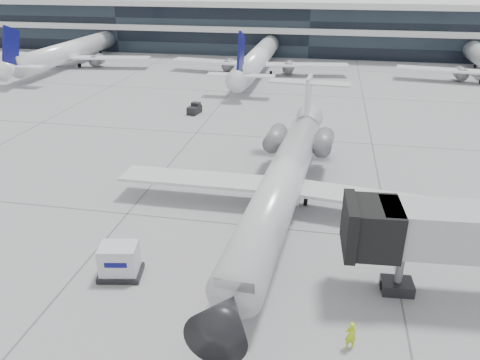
# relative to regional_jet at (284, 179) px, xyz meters

# --- Properties ---
(ground) EXTENTS (220.00, 220.00, 0.00)m
(ground) POSITION_rel_regional_jet_xyz_m (-1.95, -3.03, -2.68)
(ground) COLOR #969698
(ground) RESTS_ON ground
(terminal) EXTENTS (170.00, 22.00, 10.00)m
(terminal) POSITION_rel_regional_jet_xyz_m (-1.95, 78.97, 2.32)
(terminal) COLOR black
(terminal) RESTS_ON ground
(bg_jet_left) EXTENTS (32.00, 40.00, 9.60)m
(bg_jet_left) POSITION_rel_regional_jet_xyz_m (-46.95, 51.97, -2.68)
(bg_jet_left) COLOR white
(bg_jet_left) RESTS_ON ground
(bg_jet_center) EXTENTS (32.00, 40.00, 9.60)m
(bg_jet_center) POSITION_rel_regional_jet_xyz_m (-9.95, 51.97, -2.68)
(bg_jet_center) COLOR white
(bg_jet_center) RESTS_ON ground
(regional_jet) EXTENTS (27.22, 34.01, 7.85)m
(regional_jet) POSITION_rel_regional_jet_xyz_m (0.00, 0.00, 0.00)
(regional_jet) COLOR silver
(regional_jet) RESTS_ON ground
(ramp_worker) EXTENTS (0.68, 0.54, 1.62)m
(ramp_worker) POSITION_rel_regional_jet_xyz_m (4.98, -14.22, -1.87)
(ramp_worker) COLOR #BFEA18
(ramp_worker) RESTS_ON ground
(cargo_uld) EXTENTS (2.94, 2.38, 2.15)m
(cargo_uld) POSITION_rel_regional_jet_xyz_m (-9.06, -10.70, -1.60)
(cargo_uld) COLOR black
(cargo_uld) RESTS_ON ground
(traffic_cone) EXTENTS (0.39, 0.39, 0.55)m
(traffic_cone) POSITION_rel_regional_jet_xyz_m (-12.91, 4.57, -2.42)
(traffic_cone) COLOR #FD560D
(traffic_cone) RESTS_ON ground
(far_tug) EXTENTS (1.66, 2.37, 1.38)m
(far_tug) POSITION_rel_regional_jet_xyz_m (-14.31, 24.66, -2.06)
(far_tug) COLOR black
(far_tug) RESTS_ON ground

